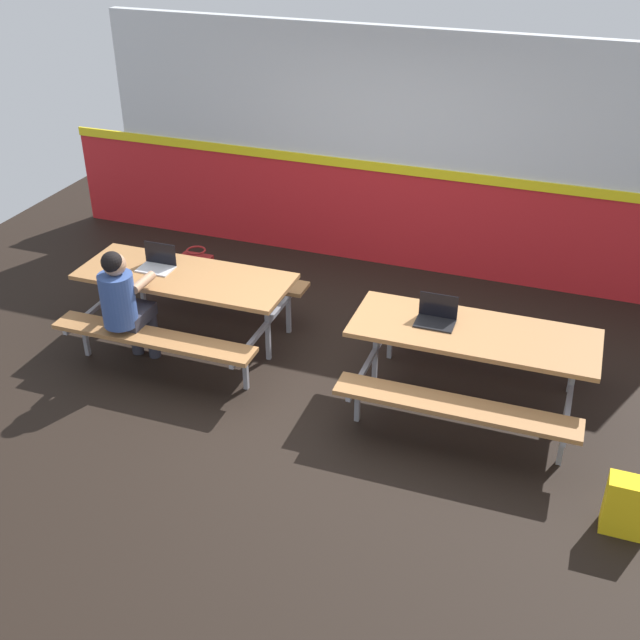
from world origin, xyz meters
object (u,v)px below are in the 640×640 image
(laptop_silver, at_px, (157,263))
(backpack_dark, at_px, (627,506))
(picnic_table_right, at_px, (472,348))
(tote_bag_bright, at_px, (198,269))
(picnic_table_left, at_px, (186,290))
(student_nearer, at_px, (124,300))
(laptop_dark, at_px, (436,317))

(laptop_silver, relative_size, backpack_dark, 0.73)
(picnic_table_right, relative_size, laptop_silver, 6.18)
(backpack_dark, distance_m, tote_bag_bright, 4.99)
(picnic_table_left, bearing_deg, student_nearer, -117.75)
(picnic_table_left, distance_m, picnic_table_right, 2.68)
(picnic_table_left, xyz_separation_m, student_nearer, (-0.29, -0.56, 0.13))
(student_nearer, bearing_deg, tote_bag_bright, 96.72)
(picnic_table_left, height_order, tote_bag_bright, picnic_table_left)
(picnic_table_right, distance_m, tote_bag_bright, 3.40)
(laptop_silver, bearing_deg, picnic_table_right, -2.25)
(student_nearer, distance_m, tote_bag_bright, 1.75)
(laptop_dark, xyz_separation_m, tote_bag_bright, (-2.84, 1.15, -0.59))
(picnic_table_right, distance_m, student_nearer, 3.01)
(picnic_table_right, bearing_deg, tote_bag_bright, 159.56)
(backpack_dark, bearing_deg, tote_bag_bright, 153.34)
(backpack_dark, xyz_separation_m, tote_bag_bright, (-4.46, 2.24, -0.02))
(picnic_table_right, xyz_separation_m, tote_bag_bright, (-3.16, 1.18, -0.38))
(laptop_dark, distance_m, tote_bag_bright, 3.12)
(tote_bag_bright, bearing_deg, picnic_table_left, -65.94)
(picnic_table_right, height_order, tote_bag_bright, picnic_table_right)
(laptop_silver, xyz_separation_m, laptop_dark, (2.65, -0.08, 0.00))
(student_nearer, height_order, backpack_dark, student_nearer)
(backpack_dark, relative_size, tote_bag_bright, 1.02)
(picnic_table_left, relative_size, laptop_dark, 6.18)
(student_nearer, xyz_separation_m, laptop_silver, (-0.00, 0.59, 0.08))
(backpack_dark, height_order, tote_bag_bright, backpack_dark)
(student_nearer, relative_size, backpack_dark, 2.74)
(picnic_table_left, bearing_deg, tote_bag_bright, 114.06)
(picnic_table_right, bearing_deg, laptop_silver, 177.75)
(student_nearer, bearing_deg, picnic_table_left, 62.25)
(laptop_silver, relative_size, tote_bag_bright, 0.75)
(picnic_table_right, distance_m, laptop_dark, 0.39)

